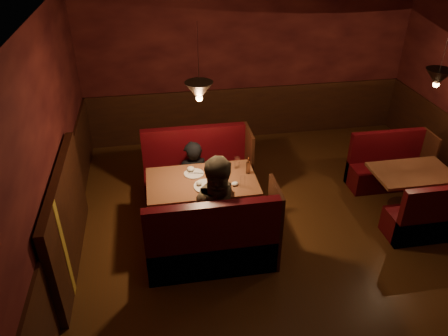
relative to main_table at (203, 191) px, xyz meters
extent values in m
cube|color=#562F13|center=(1.19, -0.80, -0.61)|extent=(6.00, 7.00, 0.01)
cube|color=black|center=(1.19, -0.80, 2.30)|extent=(6.00, 7.00, 0.01)
cube|color=black|center=(1.19, 2.71, 0.84)|extent=(6.00, 0.01, 2.90)
cube|color=black|center=(-1.81, -0.80, 0.84)|extent=(0.01, 7.00, 2.90)
cube|color=black|center=(1.19, 2.68, -0.11)|extent=(6.00, 0.04, 1.00)
cube|color=black|center=(-1.79, -0.80, -0.11)|extent=(0.04, 7.00, 1.00)
cube|color=black|center=(-1.73, -0.40, 0.04)|extent=(0.10, 2.20, 1.30)
cube|color=gold|center=(-1.67, -0.95, 0.04)|extent=(0.01, 0.12, 1.30)
cylinder|color=#333333|center=(-0.01, 0.00, 1.84)|extent=(0.01, 0.01, 0.80)
cone|color=black|center=(-0.01, 0.00, 1.44)|extent=(0.34, 0.34, 0.22)
sphere|color=#FFBF72|center=(-0.01, 0.00, 1.35)|extent=(0.08, 0.08, 0.08)
cylinder|color=#333333|center=(3.05, -0.05, 1.84)|extent=(0.01, 0.01, 0.80)
cone|color=black|center=(3.05, -0.05, 1.44)|extent=(0.34, 0.34, 0.22)
sphere|color=#FFBF72|center=(3.05, -0.05, 1.35)|extent=(0.08, 0.08, 0.08)
cube|color=brown|center=(-0.01, 0.00, 0.15)|extent=(1.47, 0.89, 0.05)
cylinder|color=black|center=(-0.01, 0.00, -0.24)|extent=(0.15, 0.15, 0.73)
cylinder|color=black|center=(-0.01, 0.00, -0.59)|extent=(0.59, 0.59, 0.04)
cylinder|color=silver|center=(0.01, -0.16, 0.19)|extent=(0.29, 0.29, 0.02)
cube|color=black|center=(0.09, -0.11, 0.22)|extent=(0.09, 0.08, 0.04)
ellipsoid|color=silver|center=(-0.07, -0.13, 0.23)|extent=(0.07, 0.07, 0.06)
cube|color=tan|center=(0.09, -0.24, 0.22)|extent=(0.09, 0.08, 0.03)
cylinder|color=silver|center=(0.05, -0.17, 0.20)|extent=(0.04, 0.13, 0.01)
cylinder|color=silver|center=(-0.10, 0.17, 0.19)|extent=(0.27, 0.27, 0.02)
ellipsoid|color=beige|center=(-0.14, 0.25, 0.22)|extent=(0.10, 0.10, 0.06)
cube|color=silver|center=(-0.08, 0.16, 0.20)|extent=(0.21, 0.06, 0.00)
cylinder|color=white|center=(0.26, 0.00, 0.22)|extent=(0.05, 0.05, 0.09)
cylinder|color=white|center=(0.51, 0.25, 0.26)|extent=(0.08, 0.08, 0.16)
cylinder|color=white|center=(0.49, -0.23, 0.26)|extent=(0.08, 0.08, 0.16)
cylinder|color=#47230F|center=(0.63, 0.08, 0.26)|extent=(0.06, 0.06, 0.17)
cylinder|color=#47230F|center=(0.63, 0.08, 0.38)|extent=(0.03, 0.03, 0.07)
ellipsoid|color=white|center=(0.40, -0.19, 0.20)|extent=(0.12, 0.11, 0.05)
cube|color=#430711|center=(-0.01, 0.76, -0.37)|extent=(1.57, 0.58, 0.47)
cube|color=#430711|center=(-0.01, 0.99, -0.06)|extent=(1.57, 0.13, 1.10)
cube|color=black|center=(0.79, 0.76, -0.06)|extent=(0.04, 0.58, 1.10)
cube|color=#430711|center=(-0.01, -0.76, -0.37)|extent=(1.57, 0.58, 0.47)
cube|color=#430711|center=(-0.01, -0.99, -0.06)|extent=(1.57, 0.13, 1.10)
cube|color=black|center=(0.79, -0.76, -0.06)|extent=(0.04, 0.58, 1.10)
cube|color=brown|center=(3.05, -0.05, 0.01)|extent=(1.13, 0.72, 0.04)
cylinder|color=black|center=(3.05, -0.05, -0.31)|extent=(0.12, 0.12, 0.60)
cylinder|color=black|center=(3.05, -0.05, -0.59)|extent=(0.48, 0.48, 0.03)
cube|color=#430711|center=(3.05, 0.57, -0.41)|extent=(1.22, 0.47, 0.38)
cube|color=#430711|center=(3.05, 0.75, -0.16)|extent=(1.22, 0.10, 0.89)
cube|color=black|center=(3.67, 0.57, -0.16)|extent=(0.03, 0.47, 0.89)
cube|color=#430711|center=(3.05, -0.67, -0.41)|extent=(1.22, 0.47, 0.38)
cube|color=#430711|center=(3.05, -0.85, -0.16)|extent=(1.22, 0.10, 0.89)
imported|color=black|center=(-0.08, 0.59, 0.10)|extent=(0.57, 0.44, 1.42)
imported|color=#393022|center=(0.16, -0.56, 0.27)|extent=(0.91, 0.74, 1.76)
camera|label=1|loc=(-0.54, -4.87, 3.35)|focal=35.00mm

